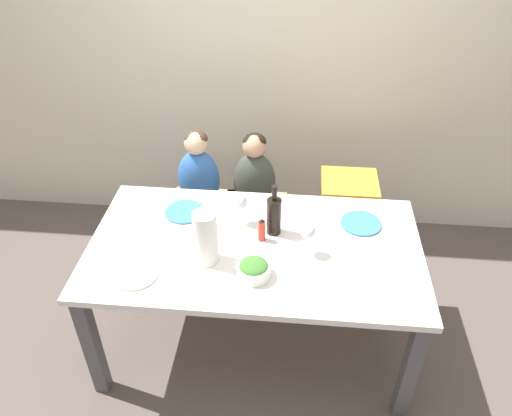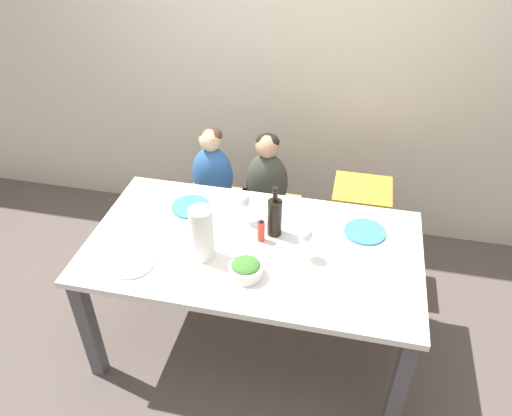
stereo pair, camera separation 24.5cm
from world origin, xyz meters
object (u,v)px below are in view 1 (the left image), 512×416
at_px(chair_far_left, 202,213).
at_px(dinner_plate_back_right, 361,223).
at_px(chair_far_center, 255,216).
at_px(wine_bottle, 274,215).
at_px(person_child_left, 198,171).
at_px(wine_glass_near, 308,233).
at_px(dinner_plate_front_left, 135,274).
at_px(chair_right_highchair, 347,201).
at_px(dinner_plate_back_left, 185,212).
at_px(paper_towel_roll, 206,238).
at_px(wine_glass_far, 240,203).
at_px(salad_bowl_large, 254,269).
at_px(person_child_center, 254,174).

bearing_deg(chair_far_left, dinner_plate_back_right, -25.96).
relative_size(chair_far_center, wine_bottle, 1.57).
relative_size(person_child_left, wine_glass_near, 2.97).
height_order(wine_glass_near, dinner_plate_back_right, wine_glass_near).
bearing_deg(dinner_plate_front_left, person_child_left, 82.92).
distance_m(wine_glass_near, dinner_plate_back_right, 0.40).
xyz_separation_m(chair_far_center, wine_glass_near, (0.33, -0.72, 0.48)).
height_order(chair_far_left, chair_right_highchair, chair_right_highchair).
bearing_deg(dinner_plate_back_right, dinner_plate_back_left, 179.15).
bearing_deg(chair_far_center, paper_towel_roll, -100.46).
distance_m(chair_far_left, wine_glass_far, 0.77).
distance_m(chair_far_center, dinner_plate_back_right, 0.85).
height_order(chair_right_highchair, salad_bowl_large, salad_bowl_large).
height_order(person_child_center, dinner_plate_back_left, person_child_center).
height_order(paper_towel_roll, salad_bowl_large, paper_towel_roll).
relative_size(person_child_left, dinner_plate_back_right, 2.45).
relative_size(wine_bottle, wine_glass_near, 1.61).
xyz_separation_m(chair_right_highchair, person_child_center, (-0.59, 0.00, 0.17)).
bearing_deg(dinner_plate_back_right, chair_right_highchair, 93.10).
distance_m(chair_far_center, wine_glass_near, 0.93).
relative_size(person_child_center, salad_bowl_large, 3.32).
bearing_deg(wine_glass_far, dinner_plate_back_right, 3.68).
distance_m(wine_glass_near, dinner_plate_front_left, 0.84).
bearing_deg(wine_glass_far, wine_bottle, -19.83).
distance_m(wine_glass_far, dinner_plate_back_left, 0.34).
bearing_deg(chair_far_left, wine_glass_near, -46.73).
xyz_separation_m(wine_bottle, wine_glass_near, (0.17, -0.15, 0.02)).
xyz_separation_m(person_child_center, dinner_plate_back_left, (-0.34, -0.46, 0.03)).
xyz_separation_m(chair_far_center, chair_right_highchair, (0.59, -0.00, 0.16)).
xyz_separation_m(paper_towel_roll, dinner_plate_back_right, (0.76, 0.35, -0.13)).
bearing_deg(chair_far_center, person_child_center, 90.00).
bearing_deg(person_child_center, dinner_plate_front_left, -116.19).
distance_m(person_child_left, dinner_plate_back_left, 0.46).
height_order(chair_far_center, paper_towel_roll, paper_towel_roll).
xyz_separation_m(wine_bottle, dinner_plate_back_left, (-0.49, 0.12, -0.10)).
bearing_deg(chair_far_left, chair_right_highchair, -0.00).
distance_m(wine_glass_far, dinner_plate_front_left, 0.64).
bearing_deg(chair_right_highchair, wine_glass_near, -109.64).
height_order(chair_far_center, person_child_left, person_child_left).
relative_size(wine_glass_far, dinner_plate_back_right, 0.83).
bearing_deg(person_child_center, chair_far_left, -179.89).
xyz_separation_m(chair_right_highchair, salad_bowl_large, (-0.50, -0.91, 0.23)).
height_order(chair_right_highchair, wine_bottle, wine_bottle).
xyz_separation_m(person_child_center, paper_towel_roll, (-0.15, -0.82, 0.16)).
bearing_deg(wine_glass_far, person_child_left, 122.60).
height_order(chair_far_center, chair_right_highchair, chair_right_highchair).
distance_m(wine_bottle, paper_towel_roll, 0.39).
relative_size(wine_glass_near, wine_glass_far, 1.00).
bearing_deg(wine_glass_near, dinner_plate_back_left, 158.18).
xyz_separation_m(person_child_left, wine_bottle, (0.51, -0.57, 0.13)).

